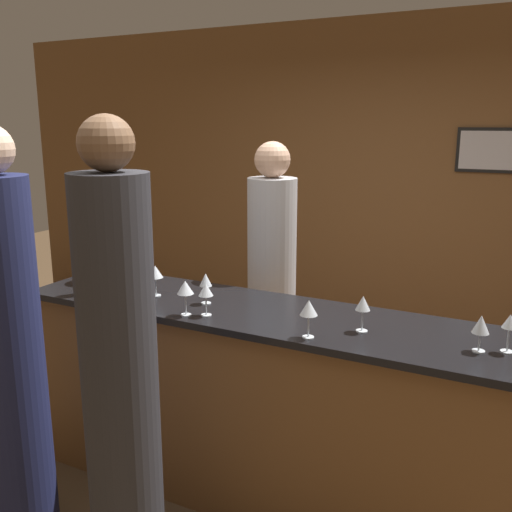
{
  "coord_description": "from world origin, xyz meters",
  "views": [
    {
      "loc": [
        1.18,
        -2.42,
        1.97
      ],
      "look_at": [
        -0.12,
        0.1,
        1.29
      ],
      "focal_mm": 40.0,
      "sensor_mm": 36.0,
      "label": 1
    }
  ],
  "objects_px": {
    "bartender": "(272,300)",
    "guest_1": "(9,352)",
    "ice_bucket": "(98,264)",
    "guest_0": "(120,381)",
    "wine_bottle_0": "(83,275)"
  },
  "relations": [
    {
      "from": "guest_0",
      "to": "guest_1",
      "type": "bearing_deg",
      "value": 178.02
    },
    {
      "from": "guest_0",
      "to": "guest_1",
      "type": "xyz_separation_m",
      "value": [
        -0.67,
        0.02,
        -0.01
      ]
    },
    {
      "from": "guest_1",
      "to": "ice_bucket",
      "type": "xyz_separation_m",
      "value": [
        -0.18,
        0.8,
        0.22
      ]
    },
    {
      "from": "bartender",
      "to": "guest_1",
      "type": "distance_m",
      "value": 1.56
    },
    {
      "from": "ice_bucket",
      "to": "wine_bottle_0",
      "type": "bearing_deg",
      "value": -64.33
    },
    {
      "from": "guest_1",
      "to": "ice_bucket",
      "type": "height_order",
      "value": "guest_1"
    },
    {
      "from": "guest_1",
      "to": "ice_bucket",
      "type": "bearing_deg",
      "value": 102.89
    },
    {
      "from": "bartender",
      "to": "ice_bucket",
      "type": "xyz_separation_m",
      "value": [
        -0.84,
        -0.61,
        0.27
      ]
    },
    {
      "from": "bartender",
      "to": "guest_1",
      "type": "relative_size",
      "value": 0.95
    },
    {
      "from": "ice_bucket",
      "to": "guest_0",
      "type": "bearing_deg",
      "value": -44.03
    },
    {
      "from": "bartender",
      "to": "guest_1",
      "type": "bearing_deg",
      "value": 64.96
    },
    {
      "from": "guest_0",
      "to": "guest_1",
      "type": "height_order",
      "value": "guest_0"
    },
    {
      "from": "guest_1",
      "to": "bartender",
      "type": "bearing_deg",
      "value": 64.96
    },
    {
      "from": "wine_bottle_0",
      "to": "guest_0",
      "type": "bearing_deg",
      "value": -38.53
    },
    {
      "from": "guest_1",
      "to": "wine_bottle_0",
      "type": "distance_m",
      "value": 0.62
    }
  ]
}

